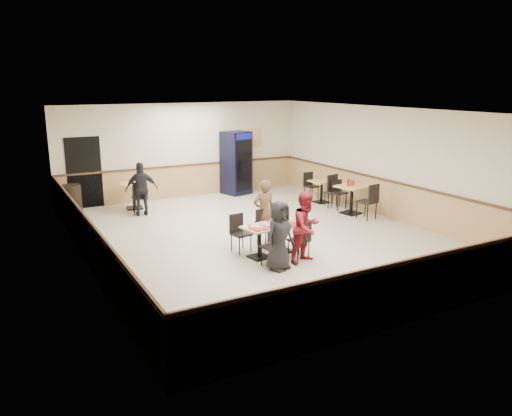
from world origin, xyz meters
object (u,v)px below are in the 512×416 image
lone_diner (142,189)px  diner_woman_left (279,236)px  back_table (134,192)px  trash_bin (72,199)px  diner_woman_right (306,227)px  main_table (271,235)px  side_table_far (322,188)px  diner_man_opposite (264,212)px  side_table_near (352,195)px  pepsi_cooler (236,163)px

lone_diner → diner_woman_left: bearing=111.8°
back_table → trash_bin: size_ratio=1.00×
diner_woman_right → trash_bin: bearing=102.3°
main_table → back_table: back_table is taller
side_table_far → diner_man_opposite: bearing=-143.5°
diner_woman_right → lone_diner: 5.62m
lone_diner → diner_man_opposite: bearing=124.6°
lone_diner → diner_woman_right: bearing=119.2°
main_table → back_table: (-1.50, 5.43, 0.06)m
lone_diner → side_table_near: bearing=162.3°
side_table_far → lone_diner: bearing=167.7°
diner_woman_left → diner_man_opposite: bearing=54.0°
side_table_near → side_table_far: (0.05, 1.50, -0.08)m
main_table → lone_diner: bearing=99.7°
main_table → lone_diner: size_ratio=0.89×
pepsi_cooler → side_table_far: bearing=-69.1°
side_table_near → trash_bin: bearing=150.8°
diner_woman_right → trash_bin: (-3.60, 6.49, -0.33)m
diner_man_opposite → trash_bin: size_ratio=1.81×
back_table → main_table: bearing=-74.6°
main_table → diner_woman_right: size_ratio=0.90×
diner_man_opposite → trash_bin: 6.06m
main_table → side_table_far: side_table_far is taller
side_table_near → diner_woman_left: bearing=-145.9°
diner_woman_left → main_table: bearing=54.0°
diner_woman_left → trash_bin: size_ratio=1.71×
diner_man_opposite → side_table_far: bearing=-141.4°
diner_man_opposite → diner_woman_right: bearing=97.2°
pepsi_cooler → lone_diner: bearing=-175.5°
diner_man_opposite → pepsi_cooler: bearing=-107.4°
side_table_near → trash_bin: (-6.92, 3.87, -0.13)m
trash_bin → side_table_near: bearing=-29.2°
diner_woman_right → diner_man_opposite: (-0.14, 1.53, -0.00)m
main_table → trash_bin: bearing=110.3°
diner_woman_left → trash_bin: 7.21m
main_table → diner_man_opposite: bearing=62.1°
diner_man_opposite → back_table: size_ratio=1.81×
back_table → diner_woman_left: bearing=-79.0°
side_table_far → diner_woman_left: bearing=-134.0°
main_table → diner_woman_left: diner_woman_left is taller
diner_woman_right → trash_bin: size_ratio=1.81×
diner_man_opposite → main_table: bearing=72.7°
diner_woman_right → pepsi_cooler: size_ratio=0.72×
diner_man_opposite → back_table: bearing=-66.8°
diner_woman_right → side_table_near: bearing=21.6°
side_table_far → trash_bin: bearing=161.2°
main_table → diner_woman_right: bearing=-67.6°
diner_man_opposite → lone_diner: 4.16m
main_table → pepsi_cooler: pepsi_cooler is taller
pepsi_cooler → side_table_near: bearing=-81.6°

